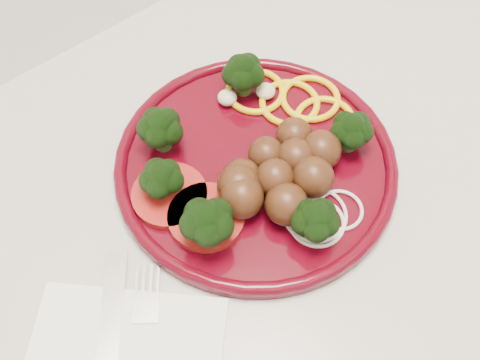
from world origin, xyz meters
TOP-DOWN VIEW (x-y plane):
  - plate at (0.25, 1.71)m, footprint 0.30×0.30m

SIDE VIEW (x-z plane):
  - plate at x=0.25m, z-range 0.89..0.95m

